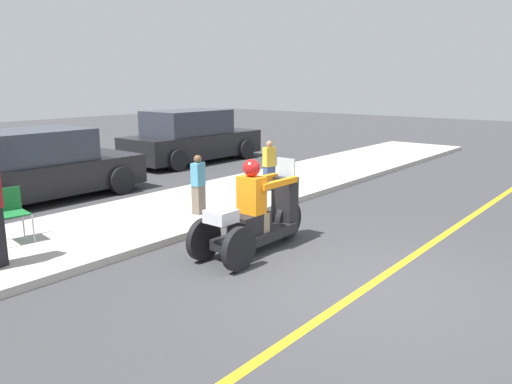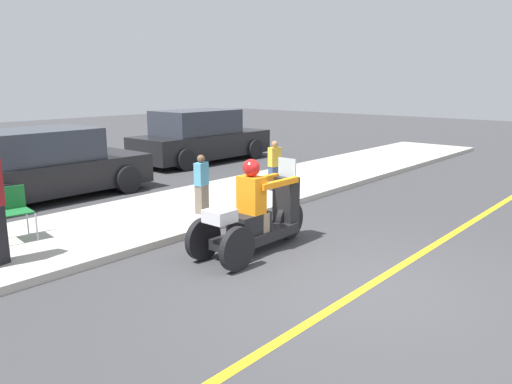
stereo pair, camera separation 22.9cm
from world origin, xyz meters
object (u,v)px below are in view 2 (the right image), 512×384
Objects in this scene: motorcycle_trike at (256,219)px; spectator_end_of_line at (202,185)px; folding_chair_curbside at (13,207)px; parked_car_lot_left at (46,166)px; spectator_mid_group at (275,167)px; parked_car_lot_center at (200,138)px.

spectator_end_of_line is (0.70, 1.96, 0.14)m from motorcycle_trike.
motorcycle_trike is at bearing -52.94° from folding_chair_curbside.
parked_car_lot_left is at bearing 93.27° from motorcycle_trike.
parked_car_lot_left is (-1.04, 3.88, 0.07)m from spectator_end_of_line.
spectator_mid_group is 5.51m from folding_chair_curbside.
spectator_end_of_line is at bearing -132.58° from parked_car_lot_center.
folding_chair_curbside is at bearing 171.33° from spectator_mid_group.
spectator_end_of_line is at bearing 70.21° from motorcycle_trike.
spectator_mid_group is at bearing -114.54° from parked_car_lot_center.
parked_car_lot_left is at bearing 104.98° from spectator_end_of_line.
motorcycle_trike is 3.85m from spectator_mid_group.
spectator_mid_group is (2.46, 0.24, 0.01)m from spectator_end_of_line.
spectator_mid_group is 5.32m from parked_car_lot_center.
spectator_mid_group is at bearing 5.57° from spectator_end_of_line.
motorcycle_trike is at bearing -127.36° from parked_car_lot_center.
motorcycle_trike is 0.53× the size of parked_car_lot_left.
parked_car_lot_center is at bearing 11.88° from parked_car_lot_left.
motorcycle_trike is 0.48× the size of parked_car_lot_center.
motorcycle_trike is at bearing -109.79° from spectator_end_of_line.
motorcycle_trike is 5.85m from parked_car_lot_left.
spectator_end_of_line reaches higher than folding_chair_curbside.
parked_car_lot_center reaches higher than motorcycle_trike.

